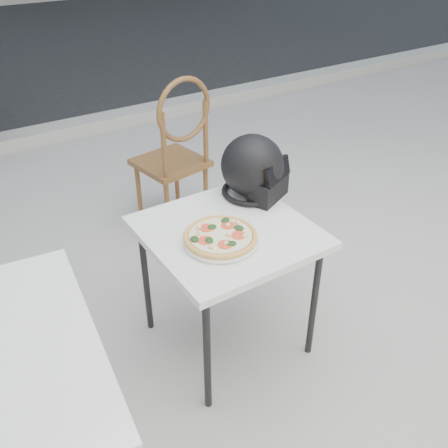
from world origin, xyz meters
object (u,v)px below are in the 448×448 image
plate (220,241)px  pizza (220,236)px  cafe_chair_main (176,147)px  helmet (254,169)px  cafe_table_main (228,240)px

plate → pizza: pizza is taller
plate → cafe_chair_main: cafe_chair_main is taller
pizza → plate: bearing=-84.2°
cafe_chair_main → plate: bearing=61.4°
plate → helmet: bearing=36.5°
cafe_table_main → cafe_chair_main: cafe_chair_main is taller
cafe_table_main → helmet: helmet is taller
cafe_table_main → cafe_chair_main: bearing=73.8°
helmet → cafe_chair_main: (0.03, 0.88, -0.22)m
helmet → cafe_table_main: bearing=-169.4°
pizza → cafe_chair_main: cafe_chair_main is taller
pizza → helmet: size_ratio=1.02×
cafe_table_main → plate: (-0.08, -0.07, 0.07)m
cafe_chair_main → pizza: bearing=61.4°
pizza → cafe_table_main: bearing=40.5°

